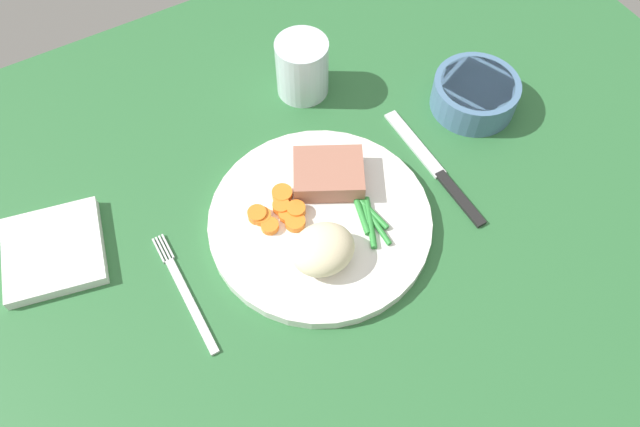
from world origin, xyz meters
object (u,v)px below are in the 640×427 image
at_px(salad_bowl, 475,93).
at_px(meat_portion, 328,174).
at_px(dinner_plate, 320,221).
at_px(napkin, 54,251).
at_px(knife, 435,169).
at_px(water_glass, 302,71).
at_px(fork, 185,293).

bearing_deg(salad_bowl, meat_portion, -175.25).
height_order(meat_portion, salad_bowl, same).
bearing_deg(dinner_plate, meat_portion, 49.40).
height_order(meat_portion, napkin, meat_portion).
bearing_deg(salad_bowl, knife, -148.73).
xyz_separation_m(meat_portion, water_glass, (0.05, 0.16, 0.01)).
xyz_separation_m(dinner_plate, salad_bowl, (0.28, 0.06, 0.02)).
bearing_deg(dinner_plate, water_glass, 66.35).
bearing_deg(salad_bowl, fork, -171.89).
relative_size(salad_bowl, napkin, 0.99).
xyz_separation_m(water_glass, salad_bowl, (0.19, -0.14, -0.01)).
relative_size(knife, napkin, 1.77).
relative_size(water_glass, napkin, 0.72).
xyz_separation_m(meat_portion, salad_bowl, (0.24, 0.02, -0.00)).
height_order(fork, water_glass, water_glass).
xyz_separation_m(fork, napkin, (-0.11, 0.12, 0.01)).
relative_size(fork, water_glass, 1.99).
xyz_separation_m(dinner_plate, water_glass, (0.09, 0.20, 0.03)).
relative_size(meat_portion, salad_bowl, 0.74).
xyz_separation_m(fork, knife, (0.35, -0.00, -0.00)).
bearing_deg(napkin, water_glass, 12.36).
bearing_deg(knife, napkin, 165.50).
height_order(meat_portion, fork, meat_portion).
height_order(dinner_plate, knife, dinner_plate).
height_order(knife, water_glass, water_glass).
bearing_deg(meat_portion, napkin, 166.49).
relative_size(meat_portion, water_glass, 1.02).
relative_size(meat_portion, napkin, 0.74).
height_order(salad_bowl, napkin, salad_bowl).
bearing_deg(knife, salad_bowl, 31.82).
height_order(dinner_plate, salad_bowl, salad_bowl).
bearing_deg(fork, meat_portion, 13.28).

